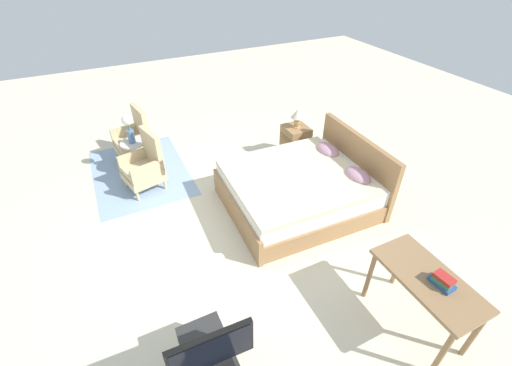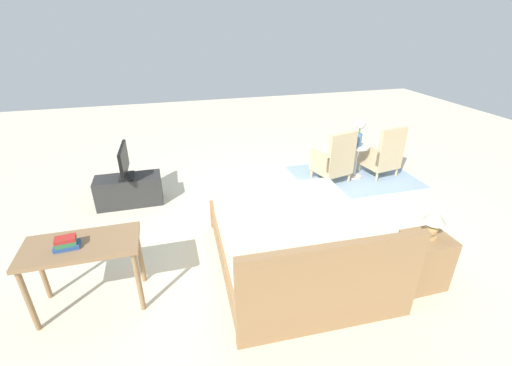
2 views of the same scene
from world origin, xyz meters
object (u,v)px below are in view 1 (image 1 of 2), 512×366
(vanity_desk, at_px, (426,285))
(side_table, at_px, (135,154))
(bed, at_px, (301,189))
(armchair_by_window_left, at_px, (134,139))
(table_lamp, at_px, (297,116))
(armchair_by_window_right, at_px, (145,166))
(flower_vase, at_px, (129,126))
(book_stack, at_px, (443,281))
(nightstand, at_px, (295,142))
(tv_flatscreen, at_px, (212,353))

(vanity_desk, bearing_deg, side_table, -153.50)
(side_table, bearing_deg, bed, 46.43)
(armchair_by_window_left, xyz_separation_m, table_lamp, (1.20, 2.58, 0.43))
(armchair_by_window_right, height_order, flower_vase, flower_vase)
(bed, height_order, book_stack, bed)
(side_table, xyz_separation_m, table_lamp, (0.71, 2.65, 0.44))
(side_table, distance_m, nightstand, 2.74)
(bed, height_order, tv_flatscreen, bed)
(bed, bearing_deg, nightstand, 152.52)
(side_table, xyz_separation_m, book_stack, (4.18, 2.07, 0.41))
(nightstand, height_order, tv_flatscreen, tv_flatscreen)
(nightstand, bearing_deg, book_stack, -9.42)
(nightstand, height_order, vanity_desk, vanity_desk)
(side_table, bearing_deg, vanity_desk, 26.50)
(armchair_by_window_right, bearing_deg, tv_flatscreen, -1.55)
(tv_flatscreen, bearing_deg, vanity_desk, 83.41)
(armchair_by_window_right, relative_size, vanity_desk, 0.88)
(bed, relative_size, flower_vase, 4.37)
(armchair_by_window_right, height_order, table_lamp, same)
(armchair_by_window_left, height_order, side_table, armchair_by_window_left)
(tv_flatscreen, relative_size, vanity_desk, 0.66)
(nightstand, distance_m, vanity_desk, 3.43)
(armchair_by_window_left, xyz_separation_m, side_table, (0.49, -0.07, -0.01))
(armchair_by_window_right, height_order, nightstand, armchair_by_window_right)
(table_lamp, distance_m, book_stack, 3.51)
(side_table, height_order, nightstand, nightstand)
(vanity_desk, xyz_separation_m, book_stack, (0.10, 0.04, 0.16))
(armchair_by_window_left, distance_m, armchair_by_window_right, 0.95)
(armchair_by_window_left, bearing_deg, tv_flatscreen, -1.22)
(armchair_by_window_left, height_order, table_lamp, same)
(flower_vase, bearing_deg, armchair_by_window_left, 172.24)
(vanity_desk, bearing_deg, bed, -179.57)
(armchair_by_window_right, distance_m, tv_flatscreen, 3.39)
(armchair_by_window_left, bearing_deg, side_table, -7.76)
(side_table, height_order, tv_flatscreen, tv_flatscreen)
(nightstand, bearing_deg, armchair_by_window_left, -115.01)
(flower_vase, distance_m, book_stack, 4.66)
(bed, relative_size, book_stack, 9.28)
(book_stack, bearing_deg, bed, -178.68)
(bed, bearing_deg, table_lamp, 152.50)
(bed, bearing_deg, tv_flatscreen, -46.76)
(table_lamp, bearing_deg, side_table, -105.10)
(table_lamp, bearing_deg, bed, -27.50)
(book_stack, bearing_deg, side_table, -153.64)
(armchair_by_window_left, distance_m, side_table, 0.49)
(side_table, height_order, table_lamp, table_lamp)
(flower_vase, distance_m, nightstand, 2.80)
(armchair_by_window_left, distance_m, vanity_desk, 4.98)
(armchair_by_window_right, height_order, vanity_desk, armchair_by_window_right)
(table_lamp, bearing_deg, vanity_desk, -10.30)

